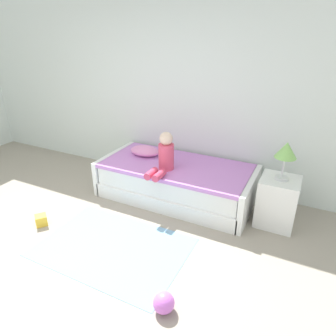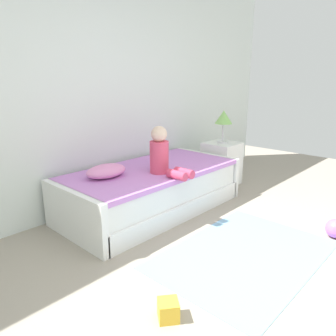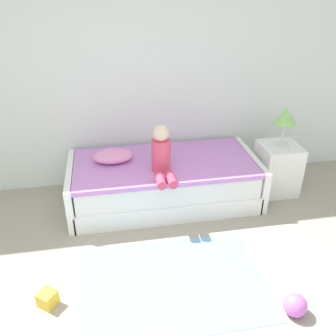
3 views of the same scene
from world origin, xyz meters
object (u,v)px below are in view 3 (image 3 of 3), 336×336
(bed, at_px, (164,181))
(child_figure, at_px, (162,154))
(pillow, at_px, (113,156))
(toy_ball, at_px, (295,305))
(nightstand, at_px, (277,168))
(table_lamp, at_px, (286,118))
(toy_block, at_px, (48,299))

(bed, distance_m, child_figure, 0.52)
(bed, distance_m, pillow, 0.64)
(pillow, distance_m, toy_ball, 2.31)
(nightstand, distance_m, table_lamp, 0.64)
(bed, relative_size, pillow, 4.80)
(toy_ball, bearing_deg, bed, 112.11)
(table_lamp, bearing_deg, pillow, 175.83)
(bed, xyz_separation_m, child_figure, (-0.06, -0.23, 0.46))
(child_figure, relative_size, toy_block, 3.95)
(bed, relative_size, nightstand, 3.52)
(pillow, xyz_separation_m, toy_ball, (1.27, -1.87, -0.47))
(bed, distance_m, toy_block, 1.79)
(nightstand, height_order, toy_ball, nightstand)
(table_lamp, relative_size, child_figure, 0.88)
(toy_block, bearing_deg, nightstand, 27.38)
(table_lamp, height_order, toy_ball, table_lamp)
(child_figure, bearing_deg, toy_block, -134.86)
(pillow, height_order, toy_ball, pillow)
(nightstand, distance_m, child_figure, 1.48)
(nightstand, relative_size, child_figure, 1.18)
(child_figure, relative_size, toy_ball, 2.76)
(child_figure, height_order, toy_ball, child_figure)
(toy_block, bearing_deg, bed, 48.93)
(table_lamp, bearing_deg, bed, 178.37)
(nightstand, height_order, child_figure, child_figure)
(table_lamp, bearing_deg, toy_block, -152.62)
(table_lamp, distance_m, child_figure, 1.44)
(bed, height_order, nightstand, nightstand)
(bed, height_order, toy_ball, bed)
(toy_ball, bearing_deg, table_lamp, 70.07)
(toy_block, bearing_deg, pillow, 66.73)
(toy_ball, bearing_deg, child_figure, 116.83)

